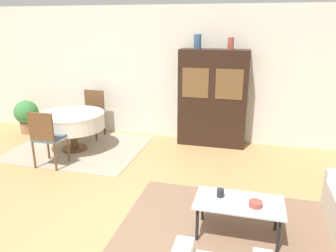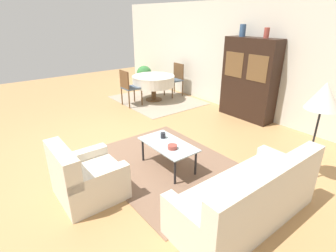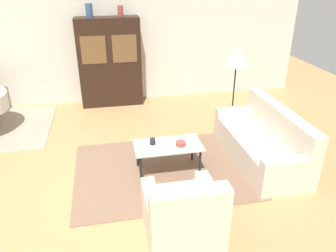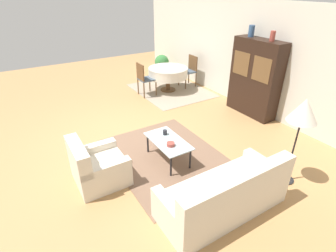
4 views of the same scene
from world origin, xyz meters
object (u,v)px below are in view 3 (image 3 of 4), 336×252
object	(u,v)px
vase_tall	(89,10)
coffee_table	(168,148)
bowl	(181,144)
display_cabinet	(110,63)
floor_lamp	(237,58)
vase_short	(120,11)
armchair	(183,214)
cup	(153,141)
couch	(263,142)

from	to	relation	value
vase_tall	coffee_table	bearing A→B (deg)	-71.06
coffee_table	bowl	size ratio (longest dim) A/B	6.72
coffee_table	display_cabinet	size ratio (longest dim) A/B	0.53
floor_lamp	bowl	xyz separation A→B (m)	(-1.39, -1.49, -0.83)
vase_tall	vase_short	distance (m)	0.62
display_cabinet	vase_tall	size ratio (longest dim) A/B	7.02
armchair	cup	world-z (taller)	armchair
couch	vase_short	world-z (taller)	vase_short
couch	armchair	size ratio (longest dim) A/B	2.34
coffee_table	display_cabinet	xyz separation A→B (m)	(-0.68, 2.95, 0.55)
display_cabinet	armchair	bearing A→B (deg)	-82.26
floor_lamp	vase_tall	size ratio (longest dim) A/B	5.69
bowl	vase_tall	distance (m)	3.58
armchair	floor_lamp	bearing A→B (deg)	59.02
armchair	display_cabinet	distance (m)	4.38
floor_lamp	cup	size ratio (longest dim) A/B	16.13
floor_lamp	vase_short	size ratio (longest dim) A/B	7.00
couch	bowl	bearing A→B (deg)	93.64
display_cabinet	vase_tall	bearing A→B (deg)	179.84
coffee_table	display_cabinet	distance (m)	3.08
couch	vase_tall	xyz separation A→B (m)	(-2.55, 2.92, 1.72)
couch	vase_short	xyz separation A→B (m)	(-1.93, 2.92, 1.69)
display_cabinet	vase_short	distance (m)	1.09
vase_tall	floor_lamp	bearing A→B (deg)	-30.38
display_cabinet	couch	bearing A→B (deg)	-52.76
coffee_table	bowl	world-z (taller)	bowl
vase_short	bowl	bearing A→B (deg)	-79.25
cup	couch	bearing A→B (deg)	-1.02
coffee_table	bowl	distance (m)	0.20
couch	cup	bearing A→B (deg)	88.98
couch	vase_short	distance (m)	3.89
bowl	floor_lamp	bearing A→B (deg)	46.91
display_cabinet	bowl	size ratio (longest dim) A/B	12.79
coffee_table	cup	world-z (taller)	cup
vase_tall	cup	bearing A→B (deg)	-74.61
armchair	cup	size ratio (longest dim) A/B	8.75
cup	display_cabinet	bearing A→B (deg)	99.15
armchair	floor_lamp	xyz separation A→B (m)	(1.67, 2.78, 1.00)
armchair	display_cabinet	bearing A→B (deg)	97.74
couch	display_cabinet	xyz separation A→B (m)	(-2.22, 2.92, 0.64)
armchair	vase_short	bearing A→B (deg)	93.91
vase_tall	vase_short	bearing A→B (deg)	-0.00
coffee_table	floor_lamp	xyz separation A→B (m)	(1.57, 1.44, 0.91)
vase_tall	display_cabinet	bearing A→B (deg)	-0.16
couch	armchair	xyz separation A→B (m)	(-1.63, -1.38, -0.00)
cup	floor_lamp	bearing A→B (deg)	37.48
coffee_table	cup	distance (m)	0.25
couch	cup	size ratio (longest dim) A/B	20.50
armchair	bowl	world-z (taller)	armchair
display_cabinet	cup	world-z (taller)	display_cabinet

